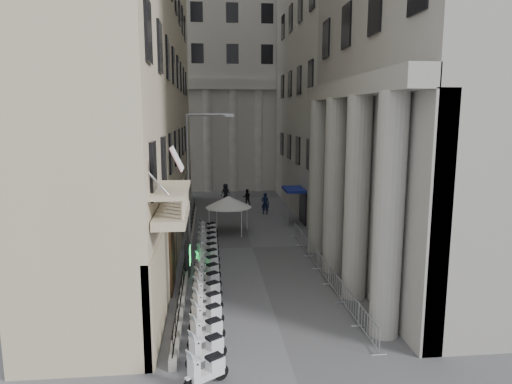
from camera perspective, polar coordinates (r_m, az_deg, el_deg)
far_building at (r=59.55m, az=-3.20°, el=15.30°), size 22.00×10.00×30.00m
iron_fence at (r=30.59m, az=-8.37°, el=-7.73°), size 0.30×28.00×1.40m
blue_awning at (r=38.91m, az=4.69°, el=-3.90°), size 1.60×3.00×3.00m
flag at (r=18.58m, az=-9.16°, el=-19.71°), size 1.00×1.40×8.20m
scooter_1 at (r=18.06m, az=-6.12°, el=-20.57°), size 1.48×1.24×1.50m
scooter_2 at (r=19.27m, az=-6.11°, el=-18.50°), size 1.48×1.24×1.50m
scooter_3 at (r=20.51m, az=-6.10°, el=-16.67°), size 1.48×1.24×1.50m
scooter_4 at (r=21.76m, az=-6.09°, el=-15.06°), size 1.48×1.24×1.50m
scooter_5 at (r=23.03m, az=-6.08°, el=-13.62°), size 1.48×1.24×1.50m
scooter_6 at (r=24.32m, az=-6.07°, el=-12.33°), size 1.48×1.24×1.50m
scooter_7 at (r=25.61m, az=-6.07°, el=-11.17°), size 1.48×1.24×1.50m
scooter_8 at (r=26.92m, az=-6.06°, el=-10.13°), size 1.48×1.24×1.50m
scooter_9 at (r=28.23m, az=-6.06°, el=-9.18°), size 1.48×1.24×1.50m
scooter_10 at (r=29.55m, az=-6.05°, el=-8.31°), size 1.48×1.24×1.50m
scooter_11 at (r=30.88m, az=-6.05°, el=-7.52°), size 1.48×1.24×1.50m
scooter_12 at (r=32.21m, az=-6.04°, el=-6.80°), size 1.48×1.24×1.50m
scooter_13 at (r=33.54m, az=-6.04°, el=-6.13°), size 1.48×1.24×1.50m
scooter_14 at (r=34.88m, az=-6.04°, el=-5.51°), size 1.48×1.24×1.50m
barrier_0 at (r=20.05m, az=13.84°, el=-17.56°), size 0.60×2.40×1.10m
barrier_1 at (r=22.18m, az=11.61°, el=-14.72°), size 0.60×2.40×1.10m
barrier_2 at (r=24.38m, az=9.82°, el=-12.36°), size 0.60×2.40×1.10m
barrier_3 at (r=26.63m, az=8.36°, el=-10.40°), size 0.60×2.40×1.10m
barrier_4 at (r=28.93m, az=7.13°, el=-8.73°), size 0.60×2.40×1.10m
barrier_5 at (r=31.25m, az=6.10°, el=-7.31°), size 0.60×2.40×1.10m
barrier_6 at (r=33.60m, az=5.22°, el=-6.09°), size 0.60×2.40×1.10m
security_tent at (r=35.69m, az=-3.91°, el=-1.16°), size 3.56×3.56×2.89m
street_lamp at (r=28.70m, az=-7.71°, el=2.41°), size 2.98×0.26×9.15m
info_kiosk at (r=26.57m, az=-8.55°, el=-8.23°), size 0.32×0.92×1.93m
pedestrian_a at (r=42.08m, az=1.15°, el=-1.45°), size 0.84×0.68×2.00m
pedestrian_b at (r=46.41m, az=-1.16°, el=-0.63°), size 0.82×0.65×1.64m
pedestrian_c at (r=47.90m, az=-3.82°, el=-0.13°), size 1.12×0.91×1.98m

